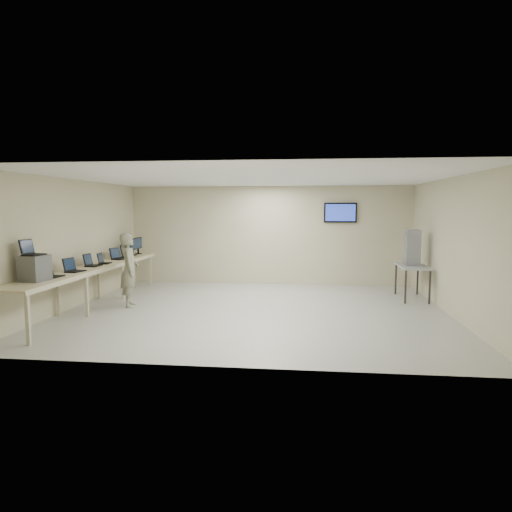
# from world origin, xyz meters

# --- Properties ---
(room) EXTENTS (8.01, 7.01, 2.81)m
(room) POSITION_xyz_m (0.03, 0.06, 1.41)
(room) COLOR beige
(room) RESTS_ON ground
(workbench) EXTENTS (0.76, 6.00, 0.90)m
(workbench) POSITION_xyz_m (-3.59, 0.00, 0.83)
(workbench) COLOR #C4B986
(workbench) RESTS_ON ground
(equipment_box) EXTENTS (0.43, 0.48, 0.45)m
(equipment_box) POSITION_xyz_m (-3.65, -2.05, 1.13)
(equipment_box) COLOR #565B5E
(equipment_box) RESTS_ON workbench
(laptop_on_box) EXTENTS (0.32, 0.38, 0.28)m
(laptop_on_box) POSITION_xyz_m (-3.71, -2.05, 1.43)
(laptop_on_box) COLOR black
(laptop_on_box) RESTS_ON equipment_box
(laptop_0) EXTENTS (0.33, 0.39, 0.28)m
(laptop_0) POSITION_xyz_m (-3.64, -1.59, 0.97)
(laptop_0) COLOR black
(laptop_0) RESTS_ON workbench
(laptop_1) EXTENTS (0.35, 0.40, 0.28)m
(laptop_1) POSITION_xyz_m (-3.59, -0.87, 0.97)
(laptop_1) COLOR black
(laptop_1) RESTS_ON workbench
(laptop_2) EXTENTS (0.30, 0.37, 0.28)m
(laptop_2) POSITION_xyz_m (-3.63, 0.01, 0.97)
(laptop_2) COLOR black
(laptop_2) RESTS_ON workbench
(laptop_3) EXTENTS (0.29, 0.34, 0.25)m
(laptop_3) POSITION_xyz_m (-3.59, 0.50, 0.96)
(laptop_3) COLOR black
(laptop_3) RESTS_ON workbench
(laptop_4) EXTENTS (0.41, 0.44, 0.29)m
(laptop_4) POSITION_xyz_m (-3.61, 1.40, 0.97)
(laptop_4) COLOR black
(laptop_4) RESTS_ON workbench
(laptop_5) EXTENTS (0.42, 0.46, 0.31)m
(laptop_5) POSITION_xyz_m (-3.64, 1.94, 0.98)
(laptop_5) COLOR black
(laptop_5) RESTS_ON workbench
(monitor_near) EXTENTS (0.20, 0.45, 0.45)m
(monitor_near) POSITION_xyz_m (-3.60, 2.36, 1.17)
(monitor_near) COLOR black
(monitor_near) RESTS_ON workbench
(monitor_far) EXTENTS (0.21, 0.47, 0.46)m
(monitor_far) POSITION_xyz_m (-3.60, 2.75, 1.18)
(monitor_far) COLOR black
(monitor_far) RESTS_ON workbench
(soldier) EXTENTS (0.56, 0.69, 1.64)m
(soldier) POSITION_xyz_m (-2.80, 0.11, 0.82)
(soldier) COLOR gray
(soldier) RESTS_ON ground
(side_table) EXTENTS (0.63, 1.36, 0.81)m
(side_table) POSITION_xyz_m (3.60, 1.68, 0.74)
(side_table) COLOR #979B9D
(side_table) RESTS_ON ground
(storage_bins) EXTENTS (0.33, 0.36, 0.86)m
(storage_bins) POSITION_xyz_m (3.58, 1.68, 1.24)
(storage_bins) COLOR #8E92A0
(storage_bins) RESTS_ON side_table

